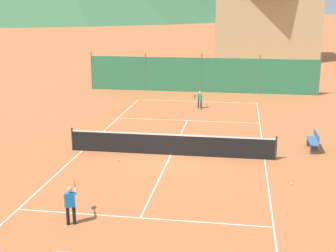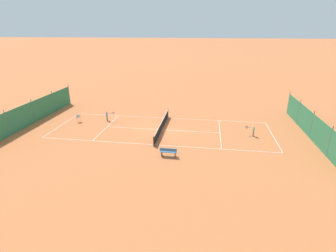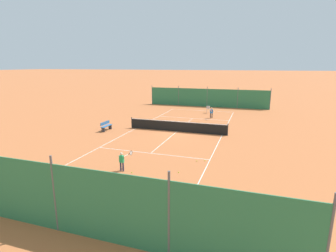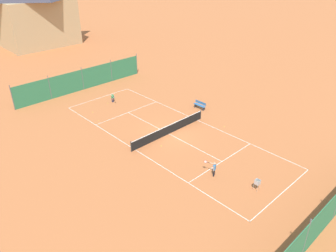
% 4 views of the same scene
% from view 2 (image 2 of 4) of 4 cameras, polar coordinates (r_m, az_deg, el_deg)
% --- Properties ---
extents(ground_plane, '(600.00, 600.00, 0.00)m').
position_cam_2_polar(ground_plane, '(29.28, -1.34, -0.80)').
color(ground_plane, '#BC6638').
extents(court_line_markings, '(8.25, 23.85, 0.01)m').
position_cam_2_polar(court_line_markings, '(29.27, -1.34, -0.80)').
color(court_line_markings, white).
rests_on(court_line_markings, ground).
extents(tennis_net, '(9.18, 0.08, 1.06)m').
position_cam_2_polar(tennis_net, '(29.10, -1.35, 0.11)').
color(tennis_net, '#2D2D2D').
rests_on(tennis_net, ground).
extents(windscreen_fence_far, '(17.28, 0.08, 2.90)m').
position_cam_2_polar(windscreen_fence_far, '(30.38, 28.80, -0.00)').
color(windscreen_fence_far, '#2D754C').
rests_on(windscreen_fence_far, ground).
extents(windscreen_fence_near, '(17.28, 0.08, 2.90)m').
position_cam_2_polar(windscreen_fence_near, '(34.92, -27.32, 2.67)').
color(windscreen_fence_near, '#2D754C').
rests_on(windscreen_fence_near, ground).
extents(player_near_baseline, '(0.47, 0.93, 1.11)m').
position_cam_2_polar(player_near_baseline, '(28.72, 18.03, -0.89)').
color(player_near_baseline, '#23284C').
rests_on(player_near_baseline, ground).
extents(player_far_baseline, '(0.39, 1.06, 1.23)m').
position_cam_2_polar(player_far_baseline, '(32.74, -13.09, 2.32)').
color(player_far_baseline, black).
rests_on(player_far_baseline, ground).
extents(tennis_ball_alley_right, '(0.07, 0.07, 0.07)m').
position_cam_2_polar(tennis_ball_alley_right, '(32.53, 11.59, 1.05)').
color(tennis_ball_alley_right, '#CCE033').
rests_on(tennis_ball_alley_right, ground).
extents(tennis_ball_by_net_left, '(0.07, 0.07, 0.07)m').
position_cam_2_polar(tennis_ball_by_net_left, '(31.37, -2.75, 0.72)').
color(tennis_ball_by_net_left, '#CCE033').
rests_on(tennis_ball_by_net_left, ground).
extents(tennis_ball_alley_left, '(0.07, 0.07, 0.07)m').
position_cam_2_polar(tennis_ball_alley_left, '(32.09, 12.05, 0.74)').
color(tennis_ball_alley_left, '#CCE033').
rests_on(tennis_ball_alley_left, ground).
extents(tennis_ball_far_corner, '(0.07, 0.07, 0.07)m').
position_cam_2_polar(tennis_ball_far_corner, '(25.48, -9.53, -4.39)').
color(tennis_ball_far_corner, '#CCE033').
rests_on(tennis_ball_far_corner, ground).
extents(tennis_ball_by_net_right, '(0.07, 0.07, 0.07)m').
position_cam_2_polar(tennis_ball_by_net_right, '(29.56, 18.00, -1.57)').
color(tennis_ball_by_net_right, '#CCE033').
rests_on(tennis_ball_by_net_right, ground).
extents(tennis_ball_near_corner, '(0.07, 0.07, 0.07)m').
position_cam_2_polar(tennis_ball_near_corner, '(31.74, 15.84, 0.18)').
color(tennis_ball_near_corner, '#CCE033').
rests_on(tennis_ball_near_corner, ground).
extents(ball_hopper, '(0.36, 0.36, 0.89)m').
position_cam_2_polar(ball_hopper, '(33.30, -18.95, 1.92)').
color(ball_hopper, '#B7B7BC').
rests_on(ball_hopper, ground).
extents(courtside_bench, '(0.36, 1.50, 0.84)m').
position_cam_2_polar(courtside_bench, '(23.10, 0.09, -5.64)').
color(courtside_bench, '#336699').
rests_on(courtside_bench, ground).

